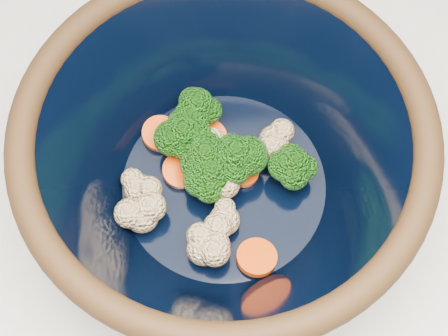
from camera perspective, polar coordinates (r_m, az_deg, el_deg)
mixing_bowl at (r=0.49m, az=-0.00°, el=0.64°), size 0.31×0.31×0.14m
vegetable_pile at (r=0.52m, az=-0.89°, el=0.73°), size 0.16×0.17×0.06m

